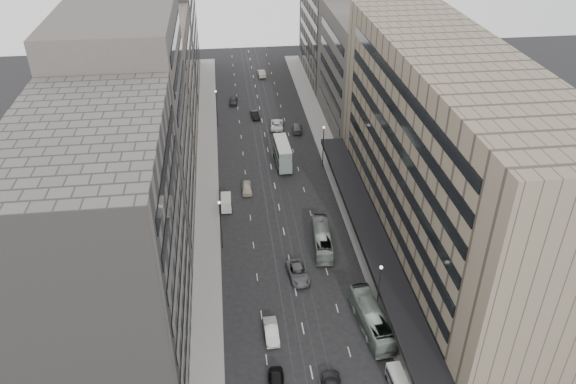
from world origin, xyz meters
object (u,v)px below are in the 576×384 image
vw_microbus (398,381)px  bus_near (371,319)px  sedan_0 (276,384)px  sedan_1 (271,331)px  double_decker (282,153)px  panel_van (226,203)px  sedan_2 (298,273)px  bus_far (322,239)px

vw_microbus → bus_near: bearing=90.6°
vw_microbus → sedan_0: size_ratio=0.86×
sedan_1 → double_decker: bearing=80.5°
sedan_0 → bus_near: bearing=35.2°
vw_microbus → panel_van: size_ratio=1.07×
bus_near → sedan_1: bus_near is taller
bus_near → sedan_1: (-12.56, 0.11, -0.77)m
bus_near → sedan_1: 12.59m
sedan_0 → sedan_2: size_ratio=0.81×
bus_near → double_decker: bearing=-86.7°
bus_near → vw_microbus: 9.40m
vw_microbus → panel_van: 42.75m
double_decker → panel_van: double_decker is taller
double_decker → sedan_2: 32.60m
double_decker → sedan_0: 51.61m
bus_far → sedan_0: bus_far is taller
bus_far → sedan_2: 8.00m
vw_microbus → sedan_0: 13.55m
sedan_0 → sedan_2: bearing=78.4°
bus_far → panel_van: bearing=-35.6°
sedan_2 → bus_near: bearing=-60.2°
bus_near → vw_microbus: bus_near is taller
sedan_0 → bus_far: bearing=72.7°
bus_near → bus_far: (-3.23, 17.31, -0.10)m
panel_van → sedan_1: bearing=-79.9°
bus_far → panel_van: 18.55m
bus_far → sedan_2: size_ratio=1.82×
sedan_0 → sedan_2: (5.01, 18.65, 0.01)m
vw_microbus → sedan_0: bearing=170.2°
bus_near → vw_microbus: bearing=89.3°
double_decker → sedan_0: size_ratio=1.89×
double_decker → sedan_2: (-1.48, -32.52, -1.75)m
sedan_1 → bus_far: bearing=60.3°
bus_near → panel_van: (-17.29, 29.41, -0.26)m
bus_far → double_decker: bearing=-78.2°
vw_microbus → double_decker: bearing=93.9°
panel_van → sedan_2: size_ratio=0.65×
bus_near → sedan_2: bus_near is taller
bus_far → sedan_2: bearing=60.5°
bus_near → panel_van: bus_near is taller
double_decker → sedan_0: (-6.49, -51.17, -1.76)m
bus_far → double_decker: double_decker is taller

